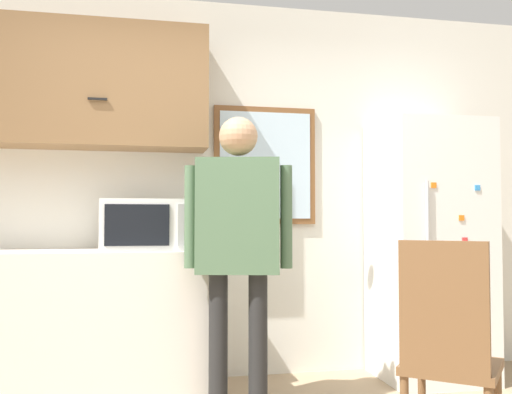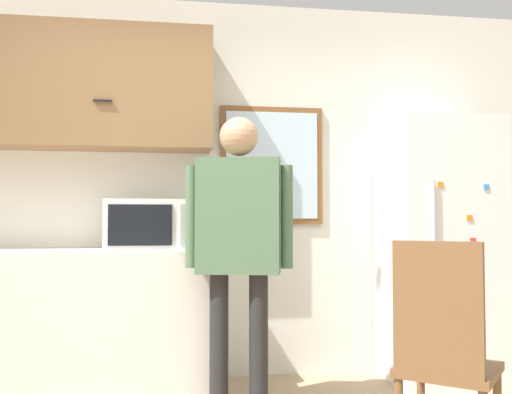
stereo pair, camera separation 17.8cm
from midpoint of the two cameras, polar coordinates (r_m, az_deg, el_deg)
name	(u,v)px [view 1 (the left image)]	position (r m, az deg, el deg)	size (l,w,h in m)	color
back_wall	(205,187)	(4.13, -6.39, 0.95)	(6.00, 0.06, 2.70)	silver
counter	(31,326)	(3.88, -22.84, -11.83)	(2.18, 0.63, 0.92)	silver
upper_cabinets	(39,83)	(4.07, -22.09, 10.49)	(2.18, 0.36, 0.82)	olive
microwave	(145,225)	(3.71, -12.39, -2.73)	(0.55, 0.39, 0.32)	white
person	(238,230)	(3.32, -3.33, -3.32)	(0.61, 0.33, 1.72)	black
refrigerator	(429,250)	(4.21, 15.75, -5.08)	(0.71, 0.68, 1.81)	white
chair	(448,345)	(2.80, 16.89, -14.01)	(0.59, 0.59, 1.02)	brown
window	(265,165)	(4.16, -0.32, 3.18)	(0.75, 0.05, 0.85)	brown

